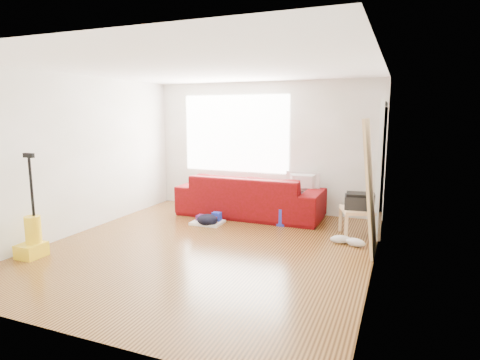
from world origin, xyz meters
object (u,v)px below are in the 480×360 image
at_px(bucket, 282,224).
at_px(backpack, 208,226).
at_px(side_table, 360,213).
at_px(vacuum, 32,238).
at_px(tv_stand, 301,204).
at_px(sofa, 250,215).
at_px(cleaning_tray, 209,220).

height_order(bucket, backpack, bucket).
distance_m(side_table, vacuum, 4.73).
bearing_deg(tv_stand, sofa, -141.87).
bearing_deg(bucket, tv_stand, 74.88).
xyz_separation_m(sofa, backpack, (-0.44, -0.92, 0.00)).
xyz_separation_m(tv_stand, side_table, (1.12, -0.82, 0.12)).
distance_m(sofa, tv_stand, 0.98).
distance_m(sofa, bucket, 0.82).
distance_m(side_table, bucket, 1.35).
xyz_separation_m(side_table, backpack, (-2.46, -0.38, -0.37)).
distance_m(side_table, backpack, 2.52).
height_order(cleaning_tray, backpack, cleaning_tray).
bearing_deg(cleaning_tray, tv_stand, 37.57).
bearing_deg(vacuum, cleaning_tray, 57.59).
bearing_deg(side_table, tv_stand, 143.81).
relative_size(sofa, vacuum, 1.92).
bearing_deg(vacuum, side_table, 32.62).
bearing_deg(bucket, backpack, -154.92).
relative_size(sofa, bucket, 8.86).
distance_m(sofa, vacuum, 3.70).
height_order(side_table, cleaning_tray, side_table).
bearing_deg(side_table, sofa, 164.90).
bearing_deg(backpack, vacuum, -129.28).
xyz_separation_m(side_table, bucket, (-1.29, 0.17, -0.37)).
distance_m(tv_stand, vacuum, 4.44).
xyz_separation_m(side_table, cleaning_tray, (-2.50, -0.25, -0.31)).
bearing_deg(tv_stand, bucket, -83.54).
relative_size(tv_stand, side_table, 1.16).
relative_size(side_table, vacuum, 0.49).
distance_m(tv_stand, cleaning_tray, 1.76).
bearing_deg(sofa, tv_stand, -163.45).
distance_m(bucket, cleaning_tray, 1.28).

